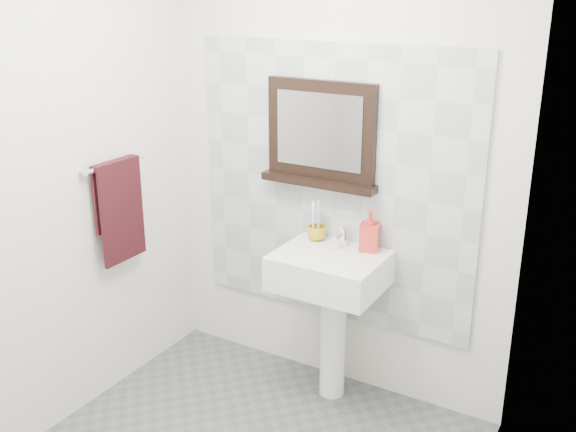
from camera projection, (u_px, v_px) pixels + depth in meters
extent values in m
cube|color=silver|center=(334.00, 167.00, 3.57)|extent=(2.00, 0.01, 2.50)
cube|color=silver|center=(37.00, 192.00, 3.15)|extent=(0.01, 2.20, 2.50)
cube|color=silver|center=(456.00, 284.00, 2.19)|extent=(0.01, 2.20, 2.50)
cube|color=#B0BABF|center=(333.00, 186.00, 3.59)|extent=(1.60, 0.02, 1.50)
cylinder|color=white|center=(333.00, 339.00, 3.67)|extent=(0.14, 0.14, 0.68)
cube|color=white|center=(329.00, 270.00, 3.48)|extent=(0.55, 0.44, 0.18)
cylinder|color=silver|center=(328.00, 258.00, 3.44)|extent=(0.32, 0.32, 0.02)
cylinder|color=#4C4C4F|center=(328.00, 256.00, 3.43)|extent=(0.04, 0.04, 0.00)
cylinder|color=silver|center=(343.00, 237.00, 3.56)|extent=(0.04, 0.04, 0.09)
cylinder|color=silver|center=(339.00, 236.00, 3.51)|extent=(0.02, 0.10, 0.02)
cube|color=silver|center=(344.00, 227.00, 3.55)|extent=(0.02, 0.07, 0.01)
imported|color=#BD9516|center=(317.00, 233.00, 3.63)|extent=(0.13, 0.13, 0.08)
cylinder|color=white|center=(313.00, 222.00, 3.61)|extent=(0.01, 0.01, 0.19)
cube|color=white|center=(313.00, 203.00, 3.57)|extent=(0.01, 0.01, 0.03)
cylinder|color=#66A7EA|center=(319.00, 223.00, 3.59)|extent=(0.01, 0.01, 0.19)
cube|color=#66A7EA|center=(319.00, 204.00, 3.56)|extent=(0.01, 0.01, 0.03)
cylinder|color=white|center=(318.00, 221.00, 3.62)|extent=(0.01, 0.01, 0.19)
cube|color=white|center=(319.00, 203.00, 3.59)|extent=(0.01, 0.01, 0.03)
imported|color=red|center=(370.00, 231.00, 3.47)|extent=(0.12, 0.12, 0.21)
cube|color=black|center=(322.00, 130.00, 3.50)|extent=(0.61, 0.06, 0.52)
cube|color=#99999E|center=(319.00, 131.00, 3.47)|extent=(0.49, 0.01, 0.39)
cube|color=black|center=(319.00, 182.00, 3.57)|extent=(0.65, 0.11, 0.04)
cylinder|color=silver|center=(115.00, 164.00, 3.48)|extent=(0.03, 0.40, 0.03)
cylinder|color=silver|center=(83.00, 172.00, 3.34)|extent=(0.05, 0.02, 0.02)
cylinder|color=silver|center=(136.00, 156.00, 3.65)|extent=(0.05, 0.02, 0.02)
cube|color=black|center=(122.00, 214.00, 3.56)|extent=(0.02, 0.30, 0.52)
cube|color=black|center=(115.00, 197.00, 3.55)|extent=(0.02, 0.30, 0.34)
cube|color=black|center=(115.00, 163.00, 3.48)|extent=(0.06, 0.30, 0.03)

